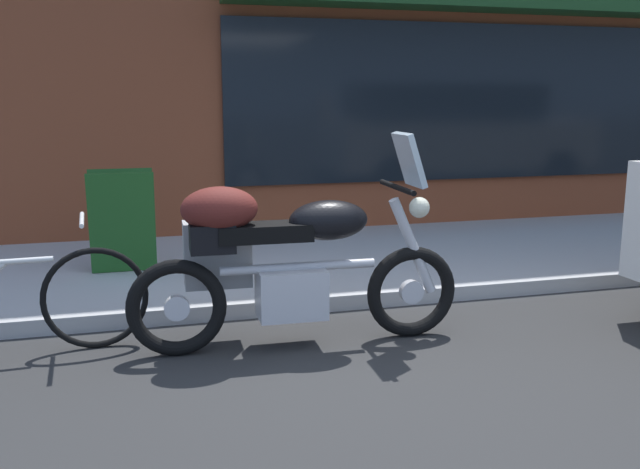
% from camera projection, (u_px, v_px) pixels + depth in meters
% --- Properties ---
extents(ground_plane, '(80.00, 80.00, 0.00)m').
position_uv_depth(ground_plane, '(393.00, 369.00, 4.20)').
color(ground_plane, '#2A2A2A').
extents(touring_motorcycle, '(2.20, 0.71, 1.39)m').
position_uv_depth(touring_motorcycle, '(278.00, 257.00, 4.49)').
color(touring_motorcycle, black).
rests_on(touring_motorcycle, ground_plane).
extents(parked_bicycle, '(1.72, 0.48, 0.93)m').
position_uv_depth(parked_bicycle, '(6.00, 301.00, 4.33)').
color(parked_bicycle, black).
rests_on(parked_bicycle, ground_plane).
extents(sandwich_board_sign, '(0.55, 0.40, 0.88)m').
position_uv_depth(sandwich_board_sign, '(122.00, 221.00, 6.01)').
color(sandwich_board_sign, '#1E511E').
rests_on(sandwich_board_sign, sidewalk_curb).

